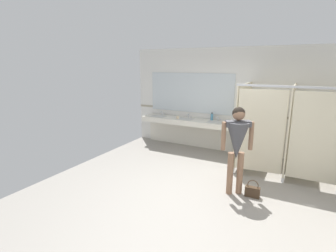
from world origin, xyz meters
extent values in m
cube|color=gray|center=(0.00, 0.00, -0.05)|extent=(6.30, 5.62, 0.10)
cube|color=silver|center=(0.00, 2.57, 1.38)|extent=(6.30, 0.12, 2.76)
cube|color=#9E937F|center=(0.00, 2.51, 1.05)|extent=(6.30, 0.01, 0.06)
cube|color=silver|center=(-1.45, 2.21, 0.76)|extent=(2.59, 0.56, 0.14)
cube|color=silver|center=(-1.45, 2.45, 0.35)|extent=(2.59, 0.08, 0.69)
cube|color=beige|center=(-2.32, 2.18, 0.78)|extent=(0.42, 0.31, 0.11)
cylinder|color=silver|center=(-2.32, 2.40, 0.89)|extent=(0.04, 0.04, 0.11)
cylinder|color=silver|center=(-2.32, 2.35, 0.93)|extent=(0.03, 0.11, 0.03)
sphere|color=silver|center=(-2.25, 2.41, 0.86)|extent=(0.04, 0.04, 0.04)
cube|color=beige|center=(-1.45, 2.18, 0.78)|extent=(0.42, 0.31, 0.11)
cylinder|color=silver|center=(-1.45, 2.40, 0.89)|extent=(0.04, 0.04, 0.11)
cylinder|color=silver|center=(-1.45, 2.35, 0.93)|extent=(0.03, 0.11, 0.03)
sphere|color=silver|center=(-1.38, 2.41, 0.86)|extent=(0.04, 0.04, 0.04)
cube|color=beige|center=(-0.59, 2.18, 0.78)|extent=(0.42, 0.31, 0.11)
cylinder|color=silver|center=(-0.59, 2.40, 0.89)|extent=(0.04, 0.04, 0.11)
cylinder|color=silver|center=(-0.59, 2.35, 0.93)|extent=(0.03, 0.11, 0.03)
sphere|color=silver|center=(-0.52, 2.41, 0.86)|extent=(0.04, 0.04, 0.04)
cube|color=silver|center=(-1.45, 2.50, 1.53)|extent=(2.49, 0.02, 1.10)
cube|color=beige|center=(0.21, 1.73, 1.01)|extent=(0.03, 1.52, 1.78)
cylinder|color=silver|center=(0.21, 1.03, 0.06)|extent=(0.05, 0.05, 0.12)
cube|color=beige|center=(1.20, 1.73, 1.01)|extent=(0.03, 1.52, 1.78)
cylinder|color=silver|center=(1.20, 1.03, 0.06)|extent=(0.05, 0.05, 0.12)
cube|color=beige|center=(0.71, 1.00, 1.01)|extent=(0.91, 0.11, 1.68)
cube|color=beige|center=(1.70, 1.00, 1.01)|extent=(0.91, 0.03, 1.68)
cube|color=#B7BABF|center=(1.20, 1.00, 1.92)|extent=(2.05, 0.04, 0.04)
cylinder|color=#8C664C|center=(0.52, 0.18, 0.39)|extent=(0.11, 0.11, 0.79)
cylinder|color=#8C664C|center=(0.37, 0.10, 0.39)|extent=(0.11, 0.11, 0.79)
cone|color=#47474C|center=(0.44, 0.14, 1.01)|extent=(0.55, 0.55, 0.68)
cube|color=#47474C|center=(0.44, 0.14, 1.32)|extent=(0.45, 0.35, 0.10)
cylinder|color=#8C664C|center=(0.66, 0.26, 1.10)|extent=(0.08, 0.08, 0.50)
cylinder|color=#8C664C|center=(0.23, 0.02, 1.10)|extent=(0.08, 0.08, 0.50)
sphere|color=#8C664C|center=(0.44, 0.14, 1.49)|extent=(0.21, 0.21, 0.21)
sphere|color=black|center=(0.44, 0.15, 1.50)|extent=(0.22, 0.22, 0.22)
cube|color=#3F2D1E|center=(0.77, 0.16, 0.09)|extent=(0.26, 0.11, 0.19)
torus|color=#3F2D1E|center=(0.77, 0.16, 0.23)|extent=(0.20, 0.02, 0.20)
cylinder|color=teal|center=(-0.76, 2.38, 0.92)|extent=(0.07, 0.07, 0.18)
cylinder|color=black|center=(-0.76, 2.38, 1.03)|extent=(0.03, 0.03, 0.04)
cylinder|color=beige|center=(-1.66, 2.09, 0.88)|extent=(0.07, 0.07, 0.09)
camera|label=1|loc=(1.39, -4.26, 2.32)|focal=27.54mm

